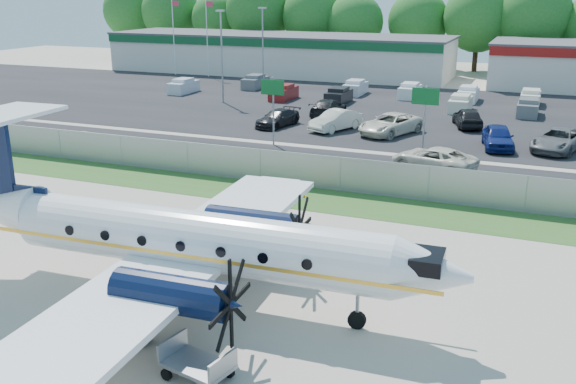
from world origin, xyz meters
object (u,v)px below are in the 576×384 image
at_px(baggage_cart_far, 197,364).
at_px(aircraft, 188,239).
at_px(pushback_tug, 108,227).
at_px(baggage_cart_near, 173,260).

bearing_deg(baggage_cart_far, aircraft, 122.52).
distance_m(pushback_tug, baggage_cart_near, 4.92).
relative_size(pushback_tug, baggage_cart_far, 1.27).
distance_m(aircraft, pushback_tug, 7.82).
height_order(pushback_tug, baggage_cart_near, pushback_tug).
xyz_separation_m(pushback_tug, baggage_cart_near, (4.59, -1.77, -0.19)).
distance_m(pushback_tug, baggage_cart_far, 12.44).
distance_m(baggage_cart_near, baggage_cart_far, 7.99).
xyz_separation_m(aircraft, pushback_tug, (-6.59, 3.82, -1.80)).
relative_size(baggage_cart_near, baggage_cart_far, 0.87).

